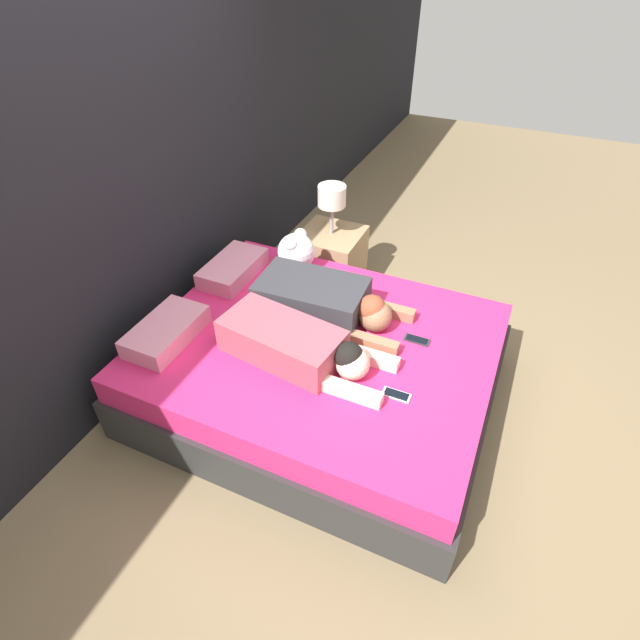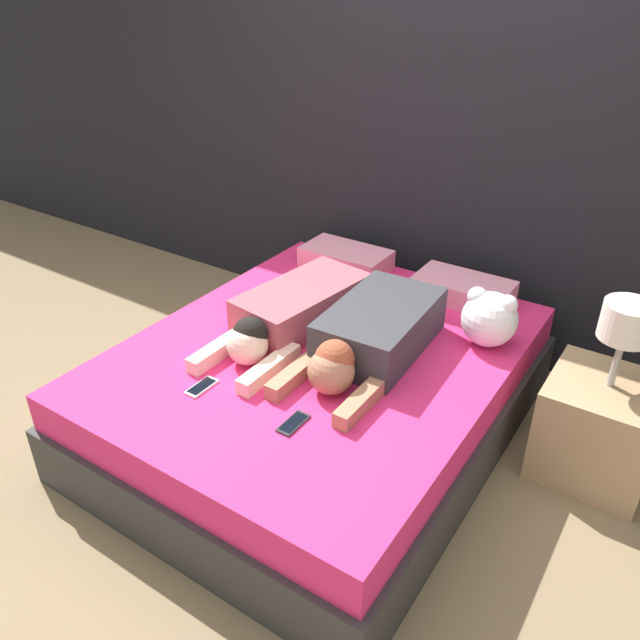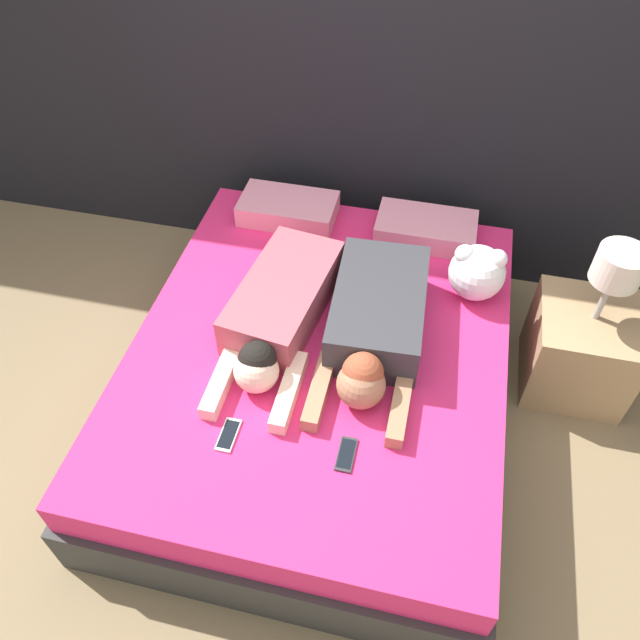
% 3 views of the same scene
% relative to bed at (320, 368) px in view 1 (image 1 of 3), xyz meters
% --- Properties ---
extents(ground_plane, '(12.00, 12.00, 0.00)m').
position_rel_bed_xyz_m(ground_plane, '(0.00, 0.00, -0.24)').
color(ground_plane, '#7F6B4C').
extents(wall_back, '(12.00, 0.06, 2.60)m').
position_rel_bed_xyz_m(wall_back, '(0.00, 1.19, 1.06)').
color(wall_back, black).
rests_on(wall_back, ground_plane).
extents(bed, '(1.71, 2.08, 0.48)m').
position_rel_bed_xyz_m(bed, '(0.00, 0.00, 0.00)').
color(bed, '#2D2D2D').
rests_on(bed, ground_plane).
extents(pillow_head_left, '(0.51, 0.29, 0.12)m').
position_rel_bed_xyz_m(pillow_head_left, '(-0.37, 0.84, 0.30)').
color(pillow_head_left, pink).
rests_on(pillow_head_left, bed).
extents(pillow_head_right, '(0.51, 0.29, 0.12)m').
position_rel_bed_xyz_m(pillow_head_right, '(0.37, 0.84, 0.30)').
color(pillow_head_right, pink).
rests_on(pillow_head_right, bed).
extents(person_left, '(0.43, 1.02, 0.22)m').
position_rel_bed_xyz_m(person_left, '(-0.20, 0.04, 0.34)').
color(person_left, '#B24C59').
rests_on(person_left, bed).
extents(person_right, '(0.43, 0.97, 0.23)m').
position_rel_bed_xyz_m(person_right, '(0.23, 0.07, 0.35)').
color(person_right, '#333338').
rests_on(person_right, bed).
extents(cell_phone_left, '(0.07, 0.15, 0.01)m').
position_rel_bed_xyz_m(cell_phone_left, '(-0.24, -0.55, 0.25)').
color(cell_phone_left, silver).
rests_on(cell_phone_left, bed).
extents(cell_phone_right, '(0.07, 0.15, 0.01)m').
position_rel_bed_xyz_m(cell_phone_right, '(0.23, -0.53, 0.25)').
color(cell_phone_right, '#2D2D33').
rests_on(cell_phone_right, bed).
extents(plush_toy, '(0.26, 0.26, 0.28)m').
position_rel_bed_xyz_m(plush_toy, '(0.64, 0.47, 0.38)').
color(plush_toy, white).
rests_on(plush_toy, bed).
extents(nightstand, '(0.48, 0.48, 0.88)m').
position_rel_bed_xyz_m(nightstand, '(1.21, 0.45, 0.04)').
color(nightstand, tan).
rests_on(nightstand, ground_plane).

